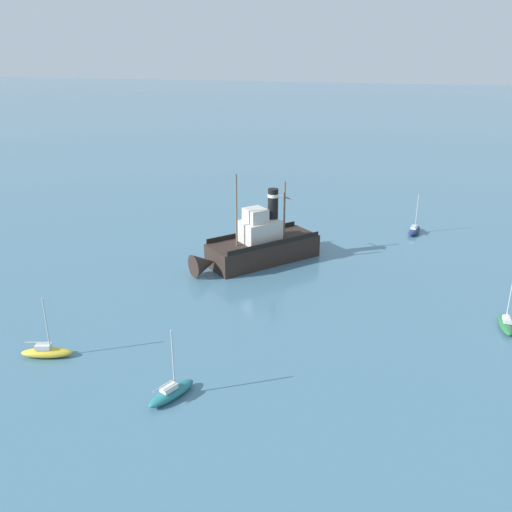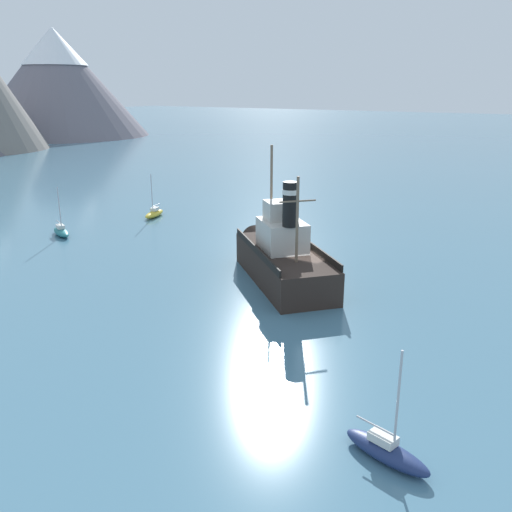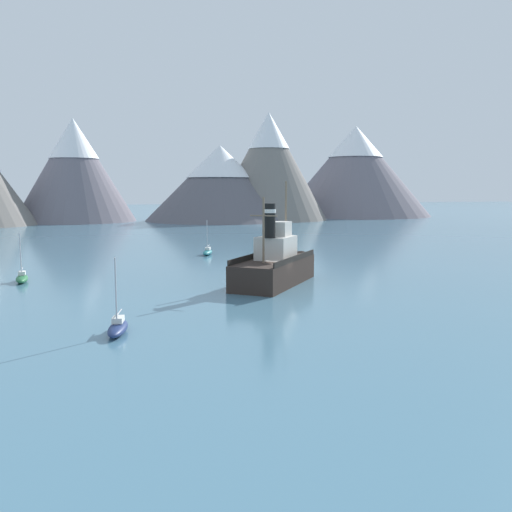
# 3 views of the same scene
# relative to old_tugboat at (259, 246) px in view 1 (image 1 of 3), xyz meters

# --- Properties ---
(ground_plane) EXTENTS (600.00, 600.00, 0.00)m
(ground_plane) POSITION_rel_old_tugboat_xyz_m (-0.44, -2.69, -1.83)
(ground_plane) COLOR #477289
(old_tugboat) EXTENTS (11.99, 13.08, 9.90)m
(old_tugboat) POSITION_rel_old_tugboat_xyz_m (0.00, 0.00, 0.00)
(old_tugboat) COLOR #2D231E
(old_tugboat) RESTS_ON ground
(sailboat_navy) EXTENTS (1.97, 3.95, 4.90)m
(sailboat_navy) POSITION_rel_old_tugboat_xyz_m (-15.96, -14.34, -1.40)
(sailboat_navy) COLOR navy
(sailboat_navy) RESTS_ON ground
(sailboat_teal) EXTENTS (2.52, 3.92, 4.90)m
(sailboat_teal) POSITION_rel_old_tugboat_xyz_m (-1.05, 24.79, -1.40)
(sailboat_teal) COLOR #23757A
(sailboat_teal) RESTS_ON ground
(sailboat_green) EXTENTS (1.18, 3.82, 4.90)m
(sailboat_green) POSITION_rel_old_tugboat_xyz_m (-23.57, 8.44, -1.40)
(sailboat_green) COLOR #286B3D
(sailboat_green) RESTS_ON ground
(sailboat_yellow) EXTENTS (3.96, 2.15, 4.90)m
(sailboat_yellow) POSITION_rel_old_tugboat_xyz_m (10.00, 22.74, -1.40)
(sailboat_yellow) COLOR gold
(sailboat_yellow) RESTS_ON ground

